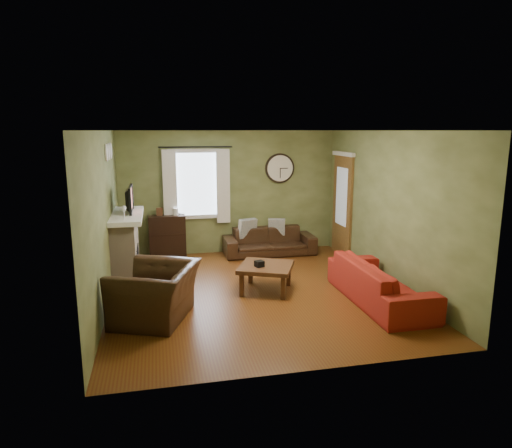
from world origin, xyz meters
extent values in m
cube|color=#5A2E10|center=(0.00, 0.00, 0.00)|extent=(4.60, 5.20, 0.00)
cube|color=white|center=(0.00, 0.00, 2.60)|extent=(4.60, 5.20, 0.00)
cube|color=olive|center=(-2.30, 0.00, 1.30)|extent=(0.00, 5.20, 2.60)
cube|color=olive|center=(2.30, 0.00, 1.30)|extent=(0.00, 5.20, 2.60)
cube|color=olive|center=(0.00, 2.60, 1.30)|extent=(4.60, 0.00, 2.60)
cube|color=olive|center=(0.00, -2.60, 1.30)|extent=(4.60, 0.00, 2.60)
cube|color=#BDA78C|center=(-2.10, 1.15, 0.55)|extent=(0.40, 1.40, 1.10)
cube|color=black|center=(-1.91, 1.15, 0.30)|extent=(0.04, 0.60, 0.55)
cube|color=white|center=(-2.07, 1.15, 1.14)|extent=(0.58, 1.60, 0.08)
imported|color=black|center=(-2.05, 1.30, 1.35)|extent=(0.08, 0.60, 0.35)
cube|color=#994C3F|center=(-1.97, 1.30, 1.41)|extent=(0.02, 0.62, 0.36)
cylinder|color=white|center=(-2.28, 0.80, 2.25)|extent=(0.28, 0.28, 0.03)
cylinder|color=white|center=(-2.28, 1.15, 2.25)|extent=(0.28, 0.28, 0.03)
cylinder|color=white|center=(-2.28, 1.50, 2.25)|extent=(0.28, 0.28, 0.03)
cylinder|color=black|center=(-0.70, 2.48, 2.27)|extent=(0.03, 0.03, 1.50)
cube|color=white|center=(-1.25, 2.48, 1.45)|extent=(0.28, 0.04, 1.55)
cube|color=white|center=(-0.15, 2.48, 1.45)|extent=(0.28, 0.04, 1.55)
cube|color=brown|center=(2.27, 1.85, 1.05)|extent=(0.05, 0.90, 2.10)
imported|color=#4A2C19|center=(-1.24, 2.59, 0.96)|extent=(0.21, 0.26, 0.02)
imported|color=black|center=(0.78, 2.20, 0.28)|extent=(1.93, 0.75, 0.56)
cube|color=#979B9C|center=(0.34, 2.37, 0.55)|extent=(0.42, 0.26, 0.40)
cube|color=#979B9C|center=(0.99, 2.38, 0.55)|extent=(0.38, 0.21, 0.36)
imported|color=maroon|center=(1.77, -0.85, 0.32)|extent=(0.85, 2.17, 0.63)
imported|color=black|center=(-1.59, -0.79, 0.38)|extent=(1.38, 1.47, 0.76)
cube|color=black|center=(0.05, -0.07, 0.40)|extent=(0.16, 0.16, 0.10)
camera|label=1|loc=(-1.51, -6.96, 2.60)|focal=32.00mm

